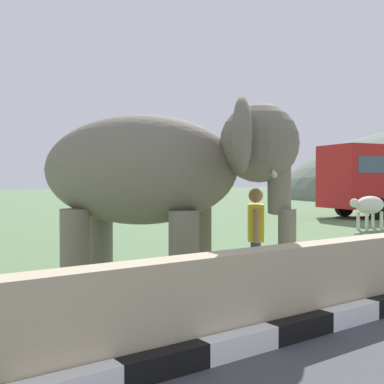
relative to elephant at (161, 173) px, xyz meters
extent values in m
cube|color=black|center=(-1.59, -2.63, -1.77)|extent=(0.90, 0.20, 0.24)
cube|color=white|center=(-0.69, -2.63, -1.77)|extent=(0.90, 0.20, 0.24)
cube|color=black|center=(0.21, -2.63, -1.77)|extent=(0.90, 0.20, 0.24)
cube|color=white|center=(1.11, -2.63, -1.77)|extent=(0.90, 0.20, 0.24)
cube|color=tan|center=(-1.49, -2.33, -1.39)|extent=(28.00, 0.36, 1.00)
cylinder|color=#6D6759|center=(0.66, -0.07, -1.22)|extent=(0.44, 0.44, 1.35)
cylinder|color=#6D6759|center=(-0.02, -0.66, -1.22)|extent=(0.44, 0.44, 1.35)
cylinder|color=#6D6759|center=(-0.46, 1.21, -1.22)|extent=(0.44, 0.44, 1.35)
cylinder|color=#6D6759|center=(-1.14, 0.62, -1.22)|extent=(0.44, 0.44, 1.35)
ellipsoid|color=#6D6759|center=(-0.24, 0.27, 0.05)|extent=(3.24, 3.39, 1.70)
sphere|color=#6D6759|center=(0.99, -1.13, 0.43)|extent=(1.16, 1.16, 1.16)
ellipsoid|color=#D84C8C|center=(1.18, -1.35, 0.58)|extent=(0.72, 0.69, 0.44)
ellipsoid|color=#6D6759|center=(1.48, -0.51, 0.48)|extent=(0.84, 0.77, 1.00)
ellipsoid|color=#6D6759|center=(0.31, -1.54, 0.48)|extent=(0.84, 0.77, 1.00)
cylinder|color=#6D6759|center=(1.18, -1.35, -0.12)|extent=(0.60, 0.58, 0.99)
cylinder|color=#6D6759|center=(1.26, -1.44, -0.92)|extent=(0.40, 0.40, 0.81)
cone|color=beige|center=(1.35, -1.12, -0.02)|extent=(0.52, 0.48, 0.22)
cone|color=beige|center=(0.93, -1.49, -0.02)|extent=(0.52, 0.48, 0.22)
cylinder|color=navy|center=(1.40, -0.62, -1.48)|extent=(0.15, 0.15, 0.82)
cylinder|color=navy|center=(1.27, -0.77, -1.48)|extent=(0.15, 0.15, 0.82)
cube|color=yellow|center=(1.33, -0.70, -0.78)|extent=(0.44, 0.46, 0.58)
cylinder|color=#9E7251|center=(1.50, -0.50, -0.81)|extent=(0.15, 0.16, 0.53)
cylinder|color=#9E7251|center=(1.17, -0.90, -0.81)|extent=(0.13, 0.13, 0.52)
sphere|color=#9E7251|center=(1.33, -0.70, -0.35)|extent=(0.23, 0.23, 0.23)
cylinder|color=black|center=(16.44, 8.90, -1.39)|extent=(1.04, 0.50, 1.00)
cylinder|color=black|center=(15.97, 6.65, -1.39)|extent=(1.04, 0.50, 1.00)
cylinder|color=beige|center=(11.16, 4.00, -1.57)|extent=(0.12, 0.12, 0.65)
cylinder|color=beige|center=(11.16, 4.36, -1.57)|extent=(0.12, 0.12, 0.65)
cylinder|color=beige|center=(12.06, 4.00, -1.57)|extent=(0.12, 0.12, 0.65)
cylinder|color=beige|center=(12.06, 4.36, -1.57)|extent=(0.12, 0.12, 0.65)
ellipsoid|color=beige|center=(11.61, 4.18, -1.00)|extent=(1.50, 0.61, 0.66)
ellipsoid|color=beige|center=(10.68, 4.18, -0.90)|extent=(0.40, 0.26, 0.32)
camera|label=1|loc=(-3.85, -6.22, -0.14)|focal=44.51mm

